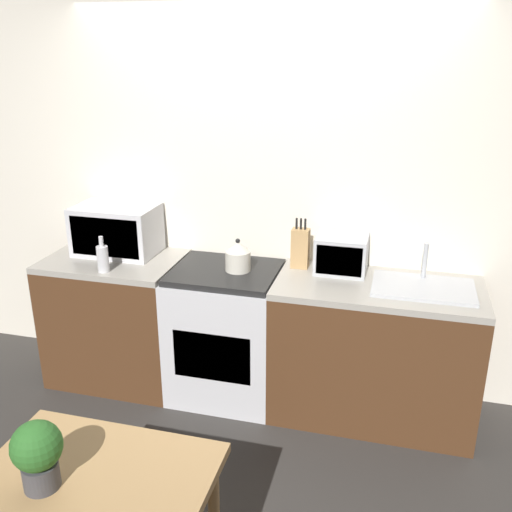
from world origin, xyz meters
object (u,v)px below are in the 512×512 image
object	(u,v)px
kettle	(238,257)
bottle	(103,258)
stove_range	(226,333)
toaster_oven	(341,254)
microwave	(117,230)
dining_table	(96,499)

from	to	relation	value
kettle	bottle	distance (m)	0.85
stove_range	toaster_oven	size ratio (longest dim) A/B	2.83
stove_range	bottle	distance (m)	0.94
stove_range	microwave	distance (m)	1.02
kettle	bottle	world-z (taller)	bottle
stove_range	microwave	world-z (taller)	microwave
stove_range	microwave	size ratio (longest dim) A/B	1.64
microwave	bottle	xyz separation A→B (m)	(0.08, -0.34, -0.08)
stove_range	bottle	world-z (taller)	bottle
bottle	dining_table	world-z (taller)	bottle
kettle	toaster_oven	xyz separation A→B (m)	(0.63, 0.14, 0.02)
dining_table	kettle	bearing A→B (deg)	88.22
microwave	dining_table	size ratio (longest dim) A/B	0.62
toaster_oven	bottle	bearing A→B (deg)	-165.21
stove_range	toaster_oven	bearing A→B (deg)	12.34
kettle	bottle	bearing A→B (deg)	-163.74
stove_range	dining_table	world-z (taller)	stove_range
toaster_oven	dining_table	bearing A→B (deg)	-110.11
dining_table	bottle	bearing A→B (deg)	116.97
stove_range	toaster_oven	xyz separation A→B (m)	(0.72, 0.16, 0.57)
kettle	microwave	world-z (taller)	microwave
stove_range	microwave	xyz separation A→B (m)	(-0.81, 0.11, 0.62)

